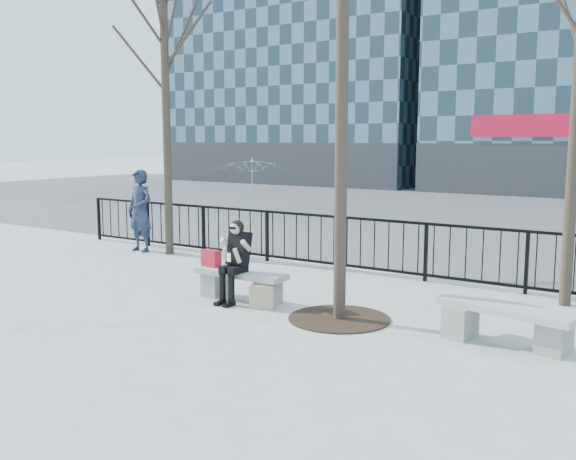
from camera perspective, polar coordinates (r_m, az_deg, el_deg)
The scene contains 12 objects.
ground at distance 10.62m, azimuth -4.21°, elevation -6.23°, with size 120.00×120.00×0.00m, color #9A9994.
street_surface at distance 24.12m, azimuth 18.15°, elevation 1.48°, with size 60.00×23.00×0.01m, color #474747.
railing at distance 12.96m, azimuth 3.90°, elevation -1.11°, with size 14.00×0.06×1.10m.
tree_left at distance 14.98m, azimuth -10.95°, elevation 16.56°, with size 2.80×2.80×6.50m.
tree_grate at distance 9.53m, azimuth 4.58°, elevation -7.84°, with size 1.50×1.50×0.02m, color black.
bench_main at distance 10.55m, azimuth -4.23°, elevation -4.64°, with size 1.65×0.46×0.49m.
bench_second at distance 8.73m, azimuth 18.78°, elevation -7.64°, with size 1.77×0.49×0.53m.
seated_woman at distance 10.35m, azimuth -4.79°, elevation -2.81°, with size 0.50×0.64×1.34m.
handbag at distance 10.90m, azimuth -6.85°, elevation -2.50°, with size 0.34×0.16×0.28m, color #AF1524.
shopping_bag at distance 10.04m, azimuth -2.31°, elevation -5.98°, with size 0.39×0.14×0.37m, color tan.
standing_man at distance 15.36m, azimuth -13.00°, elevation 1.68°, with size 0.70×0.46×1.92m, color black.
vendor_umbrella at distance 19.66m, azimuth -3.30°, elevation 3.48°, with size 2.27×2.31×2.08m, color yellow.
Camera 1 is at (6.32, -8.13, 2.63)m, focal length 40.00 mm.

